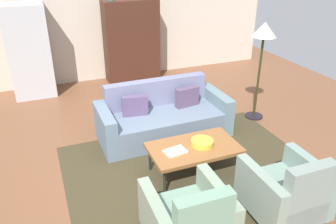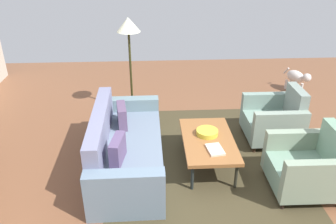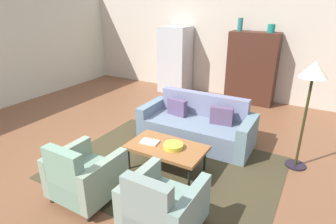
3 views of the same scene
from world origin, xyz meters
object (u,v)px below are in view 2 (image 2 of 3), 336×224
(fruit_bowl, at_px, (207,132))
(floor_lamp, at_px, (129,34))
(dog, at_px, (297,77))
(coffee_table, at_px, (208,141))
(couch, at_px, (122,150))
(armchair_right, at_px, (276,121))
(book_stack, at_px, (215,150))
(armchair_left, at_px, (309,167))

(fruit_bowl, distance_m, floor_lamp, 2.23)
(dog, bearing_deg, fruit_bowl, -67.35)
(coffee_table, height_order, floor_lamp, floor_lamp)
(coffee_table, distance_m, floor_lamp, 2.35)
(fruit_bowl, bearing_deg, coffee_table, 180.00)
(dog, bearing_deg, couch, -77.81)
(armchair_right, bearing_deg, coffee_table, 117.69)
(couch, relative_size, fruit_bowl, 6.90)
(coffee_table, distance_m, dog, 3.36)
(book_stack, bearing_deg, couch, 76.87)
(book_stack, bearing_deg, fruit_bowl, 5.50)
(fruit_bowl, relative_size, floor_lamp, 0.18)
(armchair_left, xyz_separation_m, dog, (3.08, -1.10, -0.03))
(couch, distance_m, book_stack, 1.27)
(book_stack, bearing_deg, dog, -38.89)
(armchair_right, xyz_separation_m, book_stack, (-0.89, 1.13, 0.09))
(dog, bearing_deg, floor_lamp, -101.81)
(armchair_left, height_order, armchair_right, same)
(book_stack, height_order, dog, dog)
(book_stack, distance_m, dog, 3.55)
(armchair_left, distance_m, floor_lamp, 3.48)
(coffee_table, xyz_separation_m, armchair_right, (0.60, -1.17, -0.04))
(fruit_bowl, bearing_deg, armchair_right, -67.63)
(armchair_right, height_order, floor_lamp, floor_lamp)
(couch, relative_size, coffee_table, 1.76)
(book_stack, xyz_separation_m, floor_lamp, (2.06, 1.16, 1.01))
(floor_lamp, bearing_deg, armchair_right, -117.20)
(couch, bearing_deg, floor_lamp, 177.47)
(armchair_right, xyz_separation_m, dog, (1.88, -1.10, -0.03))
(couch, height_order, coffee_table, couch)
(book_stack, bearing_deg, armchair_right, -51.84)
(coffee_table, height_order, dog, dog)
(armchair_left, xyz_separation_m, book_stack, (0.31, 1.13, 0.09))
(couch, distance_m, armchair_left, 2.43)
(armchair_left, bearing_deg, armchair_right, 0.83)
(coffee_table, relative_size, armchair_left, 1.36)
(couch, xyz_separation_m, floor_lamp, (1.78, -0.06, 1.16))
(floor_lamp, xyz_separation_m, dog, (0.70, -3.39, -1.13))
(armchair_left, bearing_deg, couch, 76.52)
(floor_lamp, bearing_deg, armchair_left, -136.07)
(floor_lamp, bearing_deg, couch, 178.00)
(armchair_right, relative_size, fruit_bowl, 2.88)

